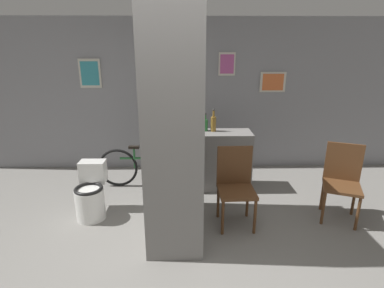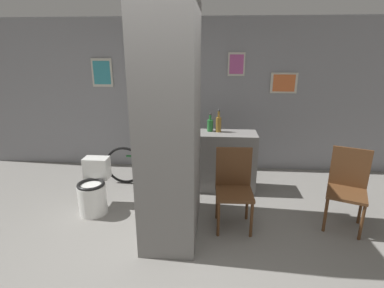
% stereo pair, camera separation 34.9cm
% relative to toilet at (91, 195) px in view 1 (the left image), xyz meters
% --- Properties ---
extents(ground_plane, '(14.00, 14.00, 0.00)m').
position_rel_toilet_xyz_m(ground_plane, '(1.23, -0.91, -0.30)').
color(ground_plane, gray).
extents(wall_back, '(8.00, 0.09, 2.60)m').
position_rel_toilet_xyz_m(wall_back, '(1.23, 1.72, 1.00)').
color(wall_back, gray).
rests_on(wall_back, ground_plane).
extents(pillar_center, '(0.62, 1.22, 2.60)m').
position_rel_toilet_xyz_m(pillar_center, '(1.11, -0.30, 1.00)').
color(pillar_center, gray).
rests_on(pillar_center, ground_plane).
extents(counter_shelf, '(1.32, 0.44, 0.90)m').
position_rel_toilet_xyz_m(counter_shelf, '(1.56, 0.82, 0.15)').
color(counter_shelf, gray).
rests_on(counter_shelf, ground_plane).
extents(toilet, '(0.37, 0.53, 0.70)m').
position_rel_toilet_xyz_m(toilet, '(0.00, 0.00, 0.00)').
color(toilet, white).
rests_on(toilet, ground_plane).
extents(chair_near_pillar, '(0.45, 0.45, 0.97)m').
position_rel_toilet_xyz_m(chair_near_pillar, '(1.84, -0.17, 0.23)').
color(chair_near_pillar, brown).
rests_on(chair_near_pillar, ground_plane).
extents(chair_by_doorway, '(0.57, 0.57, 0.97)m').
position_rel_toilet_xyz_m(chair_by_doorway, '(3.21, -0.07, 0.23)').
color(chair_by_doorway, brown).
rests_on(chair_by_doorway, ground_plane).
extents(bicycle, '(1.69, 0.42, 0.67)m').
position_rel_toilet_xyz_m(bicycle, '(0.70, 0.89, 0.02)').
color(bicycle, black).
rests_on(bicycle, ground_plane).
extents(bottle_tall, '(0.08, 0.08, 0.34)m').
position_rel_toilet_xyz_m(bottle_tall, '(1.65, 0.88, 0.73)').
color(bottle_tall, olive).
rests_on(bottle_tall, counter_shelf).
extents(bottle_short, '(0.09, 0.09, 0.28)m').
position_rel_toilet_xyz_m(bottle_short, '(1.52, 0.90, 0.70)').
color(bottle_short, '#267233').
rests_on(bottle_short, counter_shelf).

